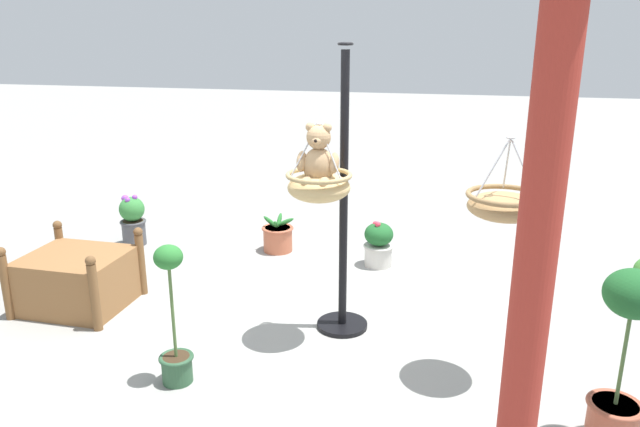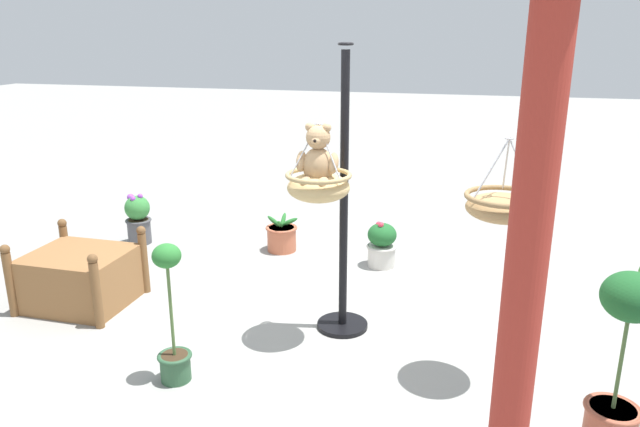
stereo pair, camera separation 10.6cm
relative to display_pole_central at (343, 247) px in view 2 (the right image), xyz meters
The scene contains 12 objects.
ground_plane 0.77m from the display_pole_central, ahead, with size 40.00×40.00×0.00m, color gray.
display_pole_central is the anchor object (origin of this frame).
hanging_basket_with_teddy 0.66m from the display_pole_central, 59.04° to the left, with size 0.52×0.52×0.62m.
teddy_bear 0.86m from the display_pole_central, 61.23° to the left, with size 0.33×0.29×0.48m.
hanging_basket_left_high 1.47m from the display_pole_central, 155.34° to the left, with size 0.53×0.53×0.57m.
greenhouse_pillar_right 2.41m from the display_pole_central, 123.21° to the left, with size 0.37×0.37×2.98m.
wooden_planter_box 2.54m from the display_pole_central, ahead, with size 0.98×0.87×0.68m.
potted_plant_fern_front 3.25m from the display_pole_central, 27.85° to the right, with size 0.31×0.31×0.62m.
potted_plant_flowering_red 1.54m from the display_pole_central, 47.27° to the left, with size 0.26×0.26×1.07m.
potted_plant_tall_leafy 2.09m from the display_pole_central, 57.00° to the right, with size 0.39×0.37×0.43m.
potted_plant_small_succulent 1.58m from the display_pole_central, 94.33° to the right, with size 0.33×0.33×0.52m.
potted_plant_conical_shrub 2.25m from the display_pole_central, 149.59° to the left, with size 0.34×0.34×1.17m.
Camera 2 is at (-1.16, 4.61, 2.50)m, focal length 33.74 mm.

